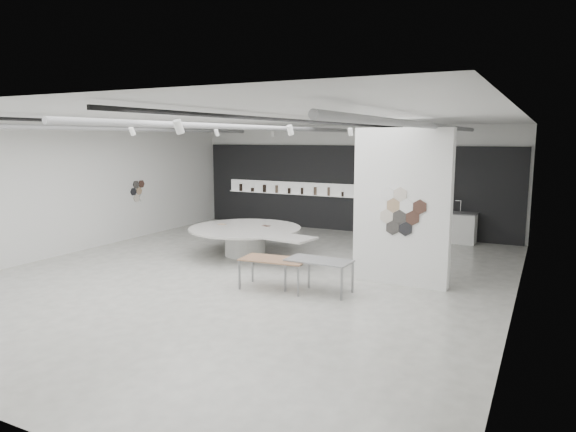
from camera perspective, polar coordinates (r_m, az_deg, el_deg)
The scene contains 7 objects.
room at distance 12.48m, azimuth -4.83°, elevation 2.68°, with size 12.02×14.02×3.82m.
back_wall_display at distance 18.74m, azimuth 6.52°, elevation 3.03°, with size 11.80×0.27×3.10m.
partition_column at distance 12.01m, azimuth 12.54°, elevation 0.95°, with size 2.20×0.38×3.60m.
display_island at distance 14.83m, azimuth -4.63°, elevation -2.37°, with size 4.32×3.67×0.83m.
sample_table_wood at distance 11.52m, azimuth -1.55°, elevation -5.01°, with size 1.55×0.87×0.70m.
sample_table_stone at distance 11.29m, azimuth 3.46°, elevation -5.19°, with size 1.44×0.74×0.73m.
kitchen_counter at distance 17.54m, azimuth 17.42°, elevation -1.17°, with size 1.75×0.72×1.36m.
Camera 1 is at (6.48, -10.53, 3.37)m, focal length 32.00 mm.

